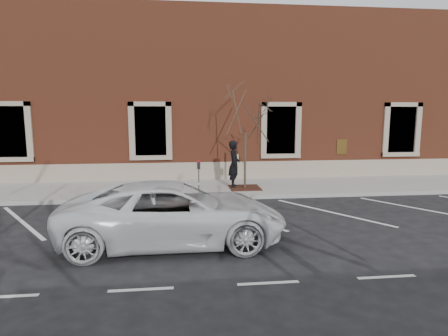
{
  "coord_description": "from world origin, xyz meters",
  "views": [
    {
      "loc": [
        -1.6,
        -13.62,
        3.26
      ],
      "look_at": [
        0.0,
        0.6,
        1.1
      ],
      "focal_mm": 30.0,
      "sensor_mm": 36.0,
      "label": 1
    }
  ],
  "objects": [
    {
      "name": "man",
      "position": [
        0.52,
        1.48,
        1.12
      ],
      "size": [
        0.58,
        0.78,
        1.93
      ],
      "primitive_type": "imported",
      "rotation": [
        0.0,
        0.0,
        1.38
      ],
      "color": "black",
      "rests_on": "sidewalk_near"
    },
    {
      "name": "sapling",
      "position": [
        0.94,
        1.26,
        3.05
      ],
      "size": [
        2.49,
        2.49,
        4.15
      ],
      "color": "#4C3D2E",
      "rests_on": "sidewalk_near"
    },
    {
      "name": "parking_meter",
      "position": [
        -1.0,
        0.12,
        1.07
      ],
      "size": [
        0.12,
        0.09,
        1.32
      ],
      "rotation": [
        0.0,
        0.0,
        0.37
      ],
      "color": "#595B60",
      "rests_on": "sidewalk_near"
    },
    {
      "name": "ground",
      "position": [
        0.0,
        0.0,
        0.0
      ],
      "size": [
        120.0,
        120.0,
        0.0
      ],
      "primitive_type": "plane",
      "color": "#28282B",
      "rests_on": "ground"
    },
    {
      "name": "parking_stripes",
      "position": [
        0.0,
        -2.2,
        0.0
      ],
      "size": [
        28.0,
        4.4,
        0.01
      ],
      "primitive_type": null,
      "color": "silver",
      "rests_on": "ground"
    },
    {
      "name": "tree_grate",
      "position": [
        0.94,
        1.26,
        0.17
      ],
      "size": [
        1.25,
        1.25,
        0.03
      ],
      "primitive_type": "cube",
      "color": "#441E15",
      "rests_on": "sidewalk_near"
    },
    {
      "name": "curb_near",
      "position": [
        0.0,
        -0.05,
        0.07
      ],
      "size": [
        40.0,
        0.12,
        0.15
      ],
      "primitive_type": "cube",
      "color": "#9E9E99",
      "rests_on": "ground"
    },
    {
      "name": "sidewalk_near",
      "position": [
        0.0,
        1.75,
        0.07
      ],
      "size": [
        40.0,
        3.5,
        0.15
      ],
      "primitive_type": "cube",
      "color": "#A9A49E",
      "rests_on": "ground"
    },
    {
      "name": "white_truck",
      "position": [
        -1.82,
        -4.53,
        0.77
      ],
      "size": [
        5.56,
        2.64,
        1.53
      ],
      "primitive_type": "imported",
      "rotation": [
        0.0,
        0.0,
        1.59
      ],
      "color": "silver",
      "rests_on": "ground"
    },
    {
      "name": "building_civic",
      "position": [
        0.0,
        7.74,
        4.0
      ],
      "size": [
        40.0,
        8.62,
        8.0
      ],
      "color": "brown",
      "rests_on": "ground"
    }
  ]
}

